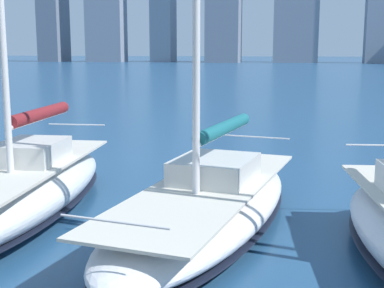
# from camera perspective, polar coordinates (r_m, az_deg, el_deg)

# --- Properties ---
(sailboat_teal) EXTENTS (4.39, 9.82, 12.92)m
(sailboat_teal) POSITION_cam_1_polar(r_m,az_deg,el_deg) (12.45, 1.65, -6.33)
(sailboat_teal) COLOR white
(sailboat_teal) RESTS_ON ground
(sailboat_maroon) EXTENTS (3.19, 9.14, 11.52)m
(sailboat_maroon) POSITION_cam_1_polar(r_m,az_deg,el_deg) (14.06, -17.39, -4.46)
(sailboat_maroon) COLOR silver
(sailboat_maroon) RESTS_ON ground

